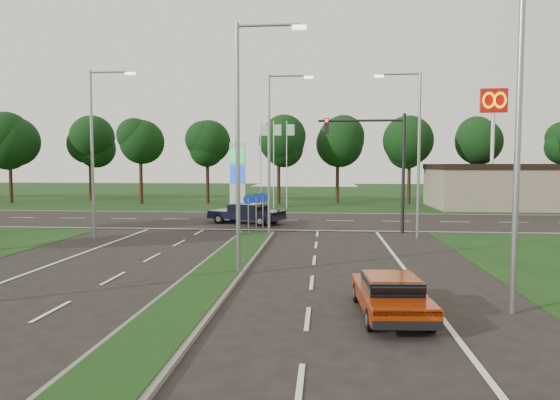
{
  "coord_description": "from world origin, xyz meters",
  "views": [
    {
      "loc": [
        3.93,
        -11.75,
        4.01
      ],
      "look_at": [
        1.62,
        13.81,
        2.2
      ],
      "focal_mm": 32.0,
      "sensor_mm": 36.0,
      "label": 1
    }
  ],
  "objects": [
    {
      "name": "streetlight_right_near",
      "position": [
        8.8,
        2.0,
        5.08
      ],
      "size": [
        2.53,
        0.22,
        9.0
      ],
      "rotation": [
        0.0,
        0.0,
        3.14
      ],
      "color": "gray",
      "rests_on": "ground"
    },
    {
      "name": "streetlight_right_far",
      "position": [
        8.8,
        16.0,
        5.08
      ],
      "size": [
        2.53,
        0.22,
        9.0
      ],
      "rotation": [
        0.0,
        0.0,
        3.14
      ],
      "color": "gray",
      "rests_on": "ground"
    },
    {
      "name": "streetlight_median_far",
      "position": [
        1.0,
        16.0,
        5.08
      ],
      "size": [
        2.53,
        0.22,
        9.0
      ],
      "color": "gray",
      "rests_on": "ground"
    },
    {
      "name": "streetlight_left_far",
      "position": [
        -8.3,
        14.0,
        5.08
      ],
      "size": [
        2.53,
        0.22,
        9.0
      ],
      "color": "gray",
      "rests_on": "ground"
    },
    {
      "name": "cross_road",
      "position": [
        0.0,
        24.0,
        0.0
      ],
      "size": [
        160.0,
        12.0,
        0.02
      ],
      "primitive_type": "cube",
      "color": "black",
      "rests_on": "ground"
    },
    {
      "name": "ground",
      "position": [
        0.0,
        0.0,
        0.0
      ],
      "size": [
        160.0,
        160.0,
        0.0
      ],
      "primitive_type": "plane",
      "color": "black",
      "rests_on": "ground"
    },
    {
      "name": "commercial_building",
      "position": [
        22.0,
        36.0,
        2.0
      ],
      "size": [
        16.0,
        9.0,
        4.0
      ],
      "primitive_type": "cube",
      "color": "gray",
      "rests_on": "ground"
    },
    {
      "name": "verge_far",
      "position": [
        0.0,
        55.0,
        0.0
      ],
      "size": [
        160.0,
        50.0,
        0.02
      ],
      "primitive_type": "cube",
      "color": "black",
      "rests_on": "ground"
    },
    {
      "name": "navy_sedan",
      "position": [
        -1.37,
        21.65,
        0.74
      ],
      "size": [
        5.39,
        3.67,
        1.37
      ],
      "rotation": [
        0.0,
        0.0,
        1.21
      ],
      "color": "black",
      "rests_on": "ground"
    },
    {
      "name": "streetlight_median_near",
      "position": [
        1.0,
        6.0,
        5.08
      ],
      "size": [
        2.53,
        0.22,
        9.0
      ],
      "color": "gray",
      "rests_on": "ground"
    },
    {
      "name": "gas_pylon",
      "position": [
        -3.79,
        33.05,
        3.2
      ],
      "size": [
        5.8,
        1.26,
        8.0
      ],
      "color": "silver",
      "rests_on": "ground"
    },
    {
      "name": "mcdonalds_sign",
      "position": [
        18.0,
        31.97,
        7.99
      ],
      "size": [
        2.2,
        0.47,
        10.4
      ],
      "color": "silver",
      "rests_on": "ground"
    },
    {
      "name": "treeline_far",
      "position": [
        0.1,
        39.93,
        6.83
      ],
      "size": [
        6.0,
        6.0,
        9.9
      ],
      "color": "black",
      "rests_on": "ground"
    },
    {
      "name": "median_signs",
      "position": [
        0.0,
        16.4,
        1.71
      ],
      "size": [
        1.16,
        1.76,
        2.38
      ],
      "color": "gray",
      "rests_on": "ground"
    },
    {
      "name": "traffic_signal",
      "position": [
        7.19,
        18.0,
        4.65
      ],
      "size": [
        5.1,
        0.42,
        7.0
      ],
      "color": "black",
      "rests_on": "ground"
    },
    {
      "name": "red_sedan",
      "position": [
        5.69,
        1.5,
        0.59
      ],
      "size": [
        1.87,
        4.06,
        1.09
      ],
      "rotation": [
        0.0,
        0.0,
        0.06
      ],
      "color": "#942A08",
      "rests_on": "ground"
    },
    {
      "name": "median_kerb",
      "position": [
        0.0,
        4.0,
        0.06
      ],
      "size": [
        2.0,
        26.0,
        0.12
      ],
      "primitive_type": "cube",
      "color": "slate",
      "rests_on": "ground"
    }
  ]
}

